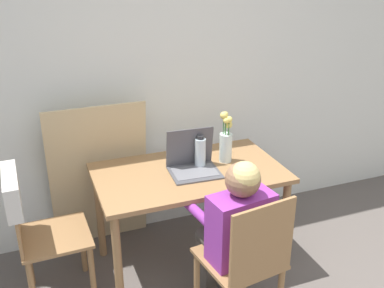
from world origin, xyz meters
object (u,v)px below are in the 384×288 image
object	(u,v)px
person_seated	(236,221)
flower_vase	(226,141)
water_bottle	(200,152)
chair_spare	(30,217)
laptop	(193,162)
chair_occupied	(246,262)

from	to	relation	value
person_seated	flower_vase	bearing A→B (deg)	-117.37
person_seated	water_bottle	xyz separation A→B (m)	(0.02, 0.57, 0.16)
person_seated	flower_vase	world-z (taller)	flower_vase
chair_spare	water_bottle	world-z (taller)	water_bottle
flower_vase	water_bottle	world-z (taller)	flower_vase
chair_spare	person_seated	size ratio (longest dim) A/B	0.86
laptop	water_bottle	distance (m)	0.08
chair_occupied	person_seated	world-z (taller)	person_seated
chair_spare	water_bottle	bearing A→B (deg)	-89.39
chair_occupied	water_bottle	bearing A→B (deg)	-98.37
flower_vase	laptop	bearing A→B (deg)	-168.67
chair_occupied	water_bottle	distance (m)	0.77
chair_occupied	chair_spare	size ratio (longest dim) A/B	0.99
flower_vase	chair_occupied	bearing A→B (deg)	-105.30
chair_spare	flower_vase	size ratio (longest dim) A/B	2.55
chair_occupied	flower_vase	size ratio (longest dim) A/B	2.52
person_seated	water_bottle	bearing A→B (deg)	-100.03
person_seated	chair_spare	bearing A→B (deg)	-34.78
laptop	flower_vase	distance (m)	0.27
laptop	chair_occupied	bearing A→B (deg)	-81.53
chair_spare	laptop	xyz separation A→B (m)	(1.00, 0.02, 0.17)
laptop	flower_vase	bearing A→B (deg)	14.78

